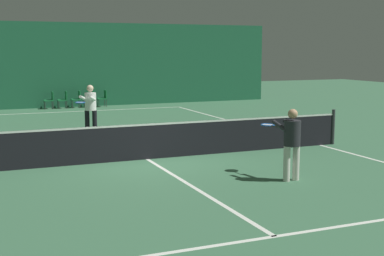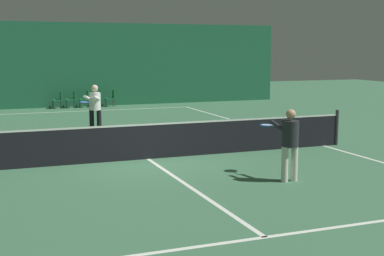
# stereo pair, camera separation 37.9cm
# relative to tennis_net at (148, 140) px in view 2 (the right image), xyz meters

# --- Properties ---
(ground_plane) EXTENTS (60.00, 60.00, 0.00)m
(ground_plane) POSITION_rel_tennis_net_xyz_m (0.00, 0.00, -0.51)
(ground_plane) COLOR #386647
(backdrop_curtain) EXTENTS (23.00, 0.12, 4.24)m
(backdrop_curtain) POSITION_rel_tennis_net_xyz_m (0.00, 14.07, 1.61)
(backdrop_curtain) COLOR #1E5B3D
(backdrop_curtain) RESTS_ON ground
(court_line_baseline_far) EXTENTS (11.00, 0.10, 0.00)m
(court_line_baseline_far) POSITION_rel_tennis_net_xyz_m (0.00, 11.90, -0.51)
(court_line_baseline_far) COLOR silver
(court_line_baseline_far) RESTS_ON ground
(court_line_service_far) EXTENTS (8.25, 0.10, 0.00)m
(court_line_service_far) POSITION_rel_tennis_net_xyz_m (0.00, 6.40, -0.51)
(court_line_service_far) COLOR silver
(court_line_service_far) RESTS_ON ground
(court_line_service_near) EXTENTS (8.25, 0.10, 0.00)m
(court_line_service_near) POSITION_rel_tennis_net_xyz_m (0.00, -6.40, -0.51)
(court_line_service_near) COLOR silver
(court_line_service_near) RESTS_ON ground
(court_line_sideline_right) EXTENTS (0.10, 23.80, 0.00)m
(court_line_sideline_right) POSITION_rel_tennis_net_xyz_m (5.50, 0.00, -0.51)
(court_line_sideline_right) COLOR silver
(court_line_sideline_right) RESTS_ON ground
(court_line_centre) EXTENTS (0.10, 12.80, 0.00)m
(court_line_centre) POSITION_rel_tennis_net_xyz_m (0.00, 0.00, -0.51)
(court_line_centre) COLOR silver
(court_line_centre) RESTS_ON ground
(tennis_net) EXTENTS (12.00, 0.10, 1.07)m
(tennis_net) POSITION_rel_tennis_net_xyz_m (0.00, 0.00, 0.00)
(tennis_net) COLOR black
(tennis_net) RESTS_ON ground
(player_near) EXTENTS (0.42, 1.33, 1.59)m
(player_near) POSITION_rel_tennis_net_xyz_m (2.22, -3.39, 0.42)
(player_near) COLOR beige
(player_near) RESTS_ON ground
(player_far) EXTENTS (1.01, 1.35, 1.69)m
(player_far) POSITION_rel_tennis_net_xyz_m (-0.49, 4.74, 0.47)
(player_far) COLOR black
(player_far) RESTS_ON ground
(courtside_chair_0) EXTENTS (0.44, 0.44, 0.84)m
(courtside_chair_0) POSITION_rel_tennis_net_xyz_m (-0.63, 13.52, -0.03)
(courtside_chair_0) COLOR #2D2D2D
(courtside_chair_0) RESTS_ON ground
(courtside_chair_1) EXTENTS (0.44, 0.44, 0.84)m
(courtside_chair_1) POSITION_rel_tennis_net_xyz_m (0.03, 13.52, -0.03)
(courtside_chair_1) COLOR #2D2D2D
(courtside_chair_1) RESTS_ON ground
(courtside_chair_2) EXTENTS (0.44, 0.44, 0.84)m
(courtside_chair_2) POSITION_rel_tennis_net_xyz_m (0.69, 13.52, -0.03)
(courtside_chair_2) COLOR #2D2D2D
(courtside_chair_2) RESTS_ON ground
(courtside_chair_3) EXTENTS (0.44, 0.44, 0.84)m
(courtside_chair_3) POSITION_rel_tennis_net_xyz_m (1.35, 13.52, -0.03)
(courtside_chair_3) COLOR #2D2D2D
(courtside_chair_3) RESTS_ON ground
(courtside_chair_4) EXTENTS (0.44, 0.44, 0.84)m
(courtside_chair_4) POSITION_rel_tennis_net_xyz_m (2.01, 13.52, -0.03)
(courtside_chair_4) COLOR #2D2D2D
(courtside_chair_4) RESTS_ON ground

